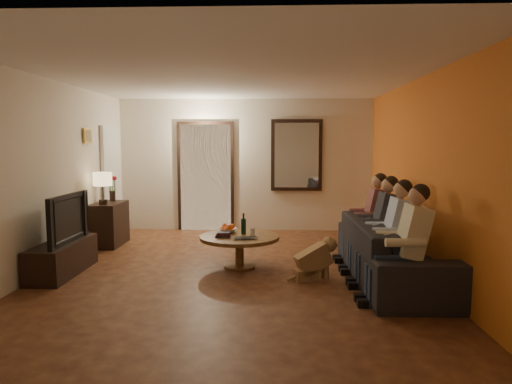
{
  "coord_description": "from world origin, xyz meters",
  "views": [
    {
      "loc": [
        0.53,
        -6.03,
        1.72
      ],
      "look_at": [
        0.3,
        0.3,
        1.05
      ],
      "focal_mm": 32.0,
      "sensor_mm": 36.0,
      "label": 1
    }
  ],
  "objects_px": {
    "coffee_table": "(240,251)",
    "bowl": "(228,230)",
    "person_d": "(371,221)",
    "sofa": "(394,251)",
    "wine_bottle": "(243,223)",
    "tv_stand": "(62,258)",
    "person_b": "(392,238)",
    "person_a": "(407,250)",
    "dresser": "(109,224)",
    "table_lamp": "(103,188)",
    "person_c": "(380,229)",
    "laptop": "(245,239)",
    "tv": "(61,218)",
    "dog": "(313,258)"
  },
  "relations": [
    {
      "from": "coffee_table",
      "to": "bowl",
      "type": "bearing_deg",
      "value": 129.29
    },
    {
      "from": "person_d",
      "to": "bowl",
      "type": "bearing_deg",
      "value": -175.69
    },
    {
      "from": "sofa",
      "to": "coffee_table",
      "type": "height_order",
      "value": "sofa"
    },
    {
      "from": "wine_bottle",
      "to": "person_d",
      "type": "bearing_deg",
      "value": 8.53
    },
    {
      "from": "tv_stand",
      "to": "person_b",
      "type": "relative_size",
      "value": 1.07
    },
    {
      "from": "person_a",
      "to": "wine_bottle",
      "type": "bearing_deg",
      "value": 140.33
    },
    {
      "from": "dresser",
      "to": "bowl",
      "type": "height_order",
      "value": "dresser"
    },
    {
      "from": "table_lamp",
      "to": "tv_stand",
      "type": "bearing_deg",
      "value": -90.0
    },
    {
      "from": "sofa",
      "to": "dresser",
      "type": "bearing_deg",
      "value": 66.39
    },
    {
      "from": "person_a",
      "to": "person_d",
      "type": "xyz_separation_m",
      "value": [
        0.0,
        1.8,
        0.0
      ]
    },
    {
      "from": "person_a",
      "to": "bowl",
      "type": "bearing_deg",
      "value": 141.51
    },
    {
      "from": "sofa",
      "to": "person_c",
      "type": "xyz_separation_m",
      "value": [
        -0.1,
        0.3,
        0.22
      ]
    },
    {
      "from": "person_a",
      "to": "laptop",
      "type": "height_order",
      "value": "person_a"
    },
    {
      "from": "sofa",
      "to": "wine_bottle",
      "type": "distance_m",
      "value": 2.05
    },
    {
      "from": "coffee_table",
      "to": "table_lamp",
      "type": "bearing_deg",
      "value": 154.53
    },
    {
      "from": "person_a",
      "to": "wine_bottle",
      "type": "relative_size",
      "value": 3.87
    },
    {
      "from": "wine_bottle",
      "to": "person_a",
      "type": "bearing_deg",
      "value": -39.67
    },
    {
      "from": "person_c",
      "to": "wine_bottle",
      "type": "height_order",
      "value": "person_c"
    },
    {
      "from": "person_d",
      "to": "coffee_table",
      "type": "height_order",
      "value": "person_d"
    },
    {
      "from": "person_b",
      "to": "person_d",
      "type": "relative_size",
      "value": 1.0
    },
    {
      "from": "tv",
      "to": "laptop",
      "type": "relative_size",
      "value": 3.38
    },
    {
      "from": "tv_stand",
      "to": "person_c",
      "type": "height_order",
      "value": "person_c"
    },
    {
      "from": "person_d",
      "to": "person_b",
      "type": "bearing_deg",
      "value": -90.0
    },
    {
      "from": "table_lamp",
      "to": "person_b",
      "type": "distance_m",
      "value": 4.65
    },
    {
      "from": "table_lamp",
      "to": "tv_stand",
      "type": "distance_m",
      "value": 1.71
    },
    {
      "from": "tv",
      "to": "wine_bottle",
      "type": "height_order",
      "value": "tv"
    },
    {
      "from": "tv",
      "to": "bowl",
      "type": "xyz_separation_m",
      "value": [
        2.14,
        0.63,
        -0.27
      ]
    },
    {
      "from": "dresser",
      "to": "person_d",
      "type": "distance_m",
      "value": 4.32
    },
    {
      "from": "person_a",
      "to": "bowl",
      "type": "distance_m",
      "value": 2.64
    },
    {
      "from": "person_b",
      "to": "bowl",
      "type": "distance_m",
      "value": 2.32
    },
    {
      "from": "dresser",
      "to": "person_b",
      "type": "height_order",
      "value": "person_b"
    },
    {
      "from": "sofa",
      "to": "bowl",
      "type": "height_order",
      "value": "sofa"
    },
    {
      "from": "table_lamp",
      "to": "tv",
      "type": "bearing_deg",
      "value": -90.0
    },
    {
      "from": "person_b",
      "to": "sofa",
      "type": "bearing_deg",
      "value": 71.57
    },
    {
      "from": "tv",
      "to": "bowl",
      "type": "distance_m",
      "value": 2.25
    },
    {
      "from": "coffee_table",
      "to": "person_d",
      "type": "bearing_deg",
      "value": 11.26
    },
    {
      "from": "dog",
      "to": "laptop",
      "type": "height_order",
      "value": "dog"
    },
    {
      "from": "table_lamp",
      "to": "laptop",
      "type": "relative_size",
      "value": 1.64
    },
    {
      "from": "sofa",
      "to": "coffee_table",
      "type": "distance_m",
      "value": 2.06
    },
    {
      "from": "table_lamp",
      "to": "laptop",
      "type": "height_order",
      "value": "table_lamp"
    },
    {
      "from": "coffee_table",
      "to": "bowl",
      "type": "height_order",
      "value": "bowl"
    },
    {
      "from": "laptop",
      "to": "person_a",
      "type": "bearing_deg",
      "value": -44.56
    },
    {
      "from": "sofa",
      "to": "dog",
      "type": "bearing_deg",
      "value": 90.81
    },
    {
      "from": "dog",
      "to": "person_a",
      "type": "bearing_deg",
      "value": -64.01
    },
    {
      "from": "person_d",
      "to": "tv_stand",
      "type": "bearing_deg",
      "value": -169.43
    },
    {
      "from": "dresser",
      "to": "laptop",
      "type": "relative_size",
      "value": 2.49
    },
    {
      "from": "coffee_table",
      "to": "wine_bottle",
      "type": "relative_size",
      "value": 3.57
    },
    {
      "from": "dog",
      "to": "dresser",
      "type": "bearing_deg",
      "value": 130.49
    },
    {
      "from": "dog",
      "to": "bowl",
      "type": "xyz_separation_m",
      "value": [
        -1.16,
        0.77,
        0.2
      ]
    },
    {
      "from": "dresser",
      "to": "person_b",
      "type": "xyz_separation_m",
      "value": [
        4.21,
        -2.15,
        0.24
      ]
    }
  ]
}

